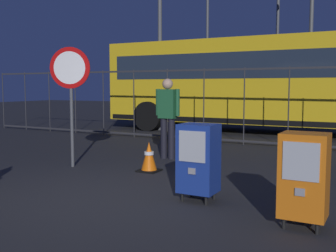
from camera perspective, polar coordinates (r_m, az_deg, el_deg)
ground_plane at (r=5.64m, az=-8.64°, el=-10.04°), size 60.00×60.00×0.00m
newspaper_box_primary at (r=5.41m, az=4.26°, el=-4.48°), size 0.48×0.42×1.02m
newspaper_box_secondary at (r=4.60m, az=18.38°, el=-6.52°), size 0.48×0.42×1.02m
stop_sign at (r=7.82m, az=-13.41°, el=6.05°), size 0.71×0.31×2.23m
pedestrian at (r=8.51m, az=-0.06°, el=1.74°), size 0.55×0.22×1.67m
traffic_cone at (r=7.31m, az=-2.66°, el=-4.33°), size 0.36×0.36×0.53m
fence_barrier at (r=10.73m, az=10.53°, el=2.81°), size 18.03×0.04×2.00m
bus_near at (r=13.67m, az=13.44°, el=6.20°), size 10.52×2.86×3.00m
street_light_near_left at (r=19.61m, az=14.99°, el=13.01°), size 0.32×0.32×7.13m
street_light_far_left at (r=15.79m, az=19.32°, el=14.02°), size 0.32×0.32×6.74m
street_light_far_right at (r=21.58m, az=5.49°, el=12.67°), size 0.32×0.32×7.28m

